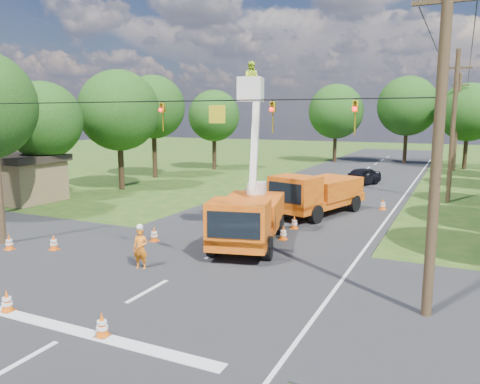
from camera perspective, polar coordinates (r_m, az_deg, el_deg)
The scene contains 29 objects.
ground at distance 33.81m, azimuth 9.34°, elevation -0.63°, with size 140.00×140.00×0.00m, color #224815.
road_main at distance 33.81m, azimuth 9.34°, elevation -0.63°, with size 12.00×100.00×0.06m, color black.
road_cross at distance 17.72m, azimuth -7.29°, elevation -9.89°, with size 56.00×10.00×0.07m, color black.
stop_bar at distance 13.96m, azimuth -19.31°, elevation -15.86°, with size 9.00×0.45×0.02m, color silver.
edge_line at distance 32.75m, azimuth 18.80°, elevation -1.34°, with size 0.12×90.00×0.02m, color silver.
bucket_truck at distance 20.75m, azimuth 1.01°, elevation -2.11°, with size 3.89×6.92×8.10m.
second_truck at distance 27.55m, azimuth 9.29°, elevation -0.16°, with size 4.28×7.12×2.51m.
ground_worker at distance 18.28m, azimuth -12.04°, elevation -6.75°, with size 0.59×0.39×1.62m, color orange.
distant_car at distance 40.21m, azimuth 14.44°, elevation 1.84°, with size 1.73×4.29×1.46m, color black.
traffic_cone_0 at distance 15.85m, azimuth -26.54°, elevation -11.84°, with size 0.38×0.38×0.71m.
traffic_cone_1 at distance 13.32m, azimuth -16.48°, elevation -15.29°, with size 0.38×0.38×0.71m.
traffic_cone_2 at distance 22.09m, azimuth 5.29°, elevation -4.98°, with size 0.38×0.38×0.71m.
traffic_cone_3 at distance 24.24m, azimuth 6.64°, elevation -3.70°, with size 0.38×0.38×0.71m.
traffic_cone_4 at distance 21.92m, azimuth -21.76°, elevation -5.73°, with size 0.38×0.38×0.71m.
traffic_cone_5 at distance 22.75m, azimuth -26.32°, elevation -5.51°, with size 0.38×0.38×0.71m.
traffic_cone_7 at distance 30.15m, azimuth 17.02°, elevation -1.45°, with size 0.38×0.38×0.71m.
traffic_cone_8 at distance 22.09m, azimuth -10.42°, elevation -5.10°, with size 0.38×0.38×0.71m.
pole_right_near at distance 14.07m, azimuth 22.99°, elevation 5.69°, with size 1.80×0.30×10.00m.
pole_right_mid at distance 34.05m, azimuth 24.54°, elevation 7.36°, with size 1.80×0.30×10.00m.
pole_right_far at distance 54.04m, azimuth 24.95°, elevation 7.79°, with size 1.80×0.30×10.00m.
signal_span at distance 15.62m, azimuth -0.77°, elevation 9.57°, with size 18.00×0.29×1.07m.
shed at distance 35.18m, azimuth -25.35°, elevation 1.64°, with size 5.50×4.50×3.15m.
tree_left_c at distance 34.44m, azimuth -22.91°, elevation 8.03°, with size 5.20×5.20×8.06m.
tree_left_d at distance 37.73m, azimuth -14.56°, elevation 9.57°, with size 6.20×6.20×9.24m.
tree_left_e at distance 44.38m, azimuth -10.53°, elevation 10.13°, with size 5.80×5.80×9.41m.
tree_left_f at distance 50.10m, azimuth -3.19°, elevation 9.25°, with size 5.40×5.40×8.40m.
tree_far_a at distance 58.75m, azimuth 11.62°, elevation 9.59°, with size 6.60×6.60×9.50m.
tree_far_b at distance 59.36m, azimuth 19.74°, elevation 9.83°, with size 7.00×7.00×10.32m.
tree_far_c at distance 56.04m, azimuth 26.08°, elevation 8.72°, with size 6.20×6.20×9.18m.
Camera 1 is at (9.10, -12.03, 5.84)m, focal length 35.00 mm.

